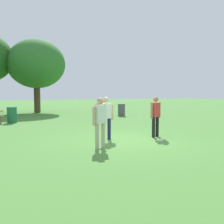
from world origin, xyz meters
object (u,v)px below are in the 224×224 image
person_thrower (155,114)px  tree_slender_mid (36,64)px  frisbee (160,140)px  trash_can_further_along (121,110)px  trash_can_beside_table (12,115)px  person_bystander (106,115)px  person_catcher (100,119)px

person_thrower → tree_slender_mid: 16.09m
person_thrower → tree_slender_mid: bearing=96.0°
person_thrower → frisbee: bearing=-114.2°
trash_can_further_along → tree_slender_mid: size_ratio=0.14×
tree_slender_mid → trash_can_beside_table: bearing=-111.2°
frisbee → trash_can_further_along: (3.79, 9.63, 0.47)m
frisbee → trash_can_further_along: size_ratio=0.27×
person_bystander → tree_slender_mid: (0.41, 15.28, 3.45)m
trash_can_beside_table → trash_can_further_along: size_ratio=1.00×
trash_can_further_along → tree_slender_mid: tree_slender_mid is taller
person_thrower → person_bystander: bearing=170.7°
person_thrower → person_bystander: (-2.07, 0.34, 0.02)m
frisbee → trash_can_beside_table: (-4.32, 8.62, 0.47)m
trash_can_beside_table → tree_slender_mid: (2.99, 7.71, 3.93)m
person_catcher → tree_slender_mid: (1.27, 16.57, 3.45)m
person_bystander → tree_slender_mid: size_ratio=0.25×
person_catcher → trash_can_beside_table: person_catcher is taller
tree_slender_mid → frisbee: bearing=-85.3°
trash_can_further_along → person_thrower: bearing=-111.3°
person_bystander → trash_can_beside_table: (-2.57, 7.57, -0.48)m
person_catcher → tree_slender_mid: 16.97m
frisbee → trash_can_further_along: trash_can_further_along is taller
person_thrower → trash_can_beside_table: person_thrower is taller
trash_can_beside_table → trash_can_further_along: 8.18m
person_thrower → person_bystander: size_ratio=1.00×
person_catcher → trash_can_beside_table: size_ratio=1.71×
person_thrower → trash_can_beside_table: size_ratio=1.71×
person_catcher → person_bystander: 1.54m
person_catcher → person_bystander: bearing=56.4°
person_catcher → trash_can_beside_table: (-1.72, 8.86, -0.48)m
person_catcher → frisbee: (2.60, 0.24, -0.95)m
person_catcher → trash_can_beside_table: 9.04m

